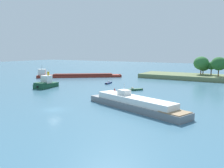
{
  "coord_description": "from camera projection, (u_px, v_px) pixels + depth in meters",
  "views": [
    {
      "loc": [
        35.85,
        -36.5,
        12.44
      ],
      "look_at": [
        -5.12,
        32.55,
        1.2
      ],
      "focal_mm": 38.85,
      "sensor_mm": 36.0,
      "label": 1
    }
  ],
  "objects": [
    {
      "name": "small_motorboat",
      "position": [
        108.0,
        83.0,
        90.86
      ],
      "size": [
        2.27,
        4.81,
        0.97
      ],
      "color": "navy",
      "rests_on": "ground"
    },
    {
      "name": "channel_buoy_red",
      "position": [
        115.0,
        92.0,
        68.03
      ],
      "size": [
        0.7,
        0.7,
        1.9
      ],
      "color": "red",
      "rests_on": "ground"
    },
    {
      "name": "fishing_skiff",
      "position": [
        134.0,
        90.0,
        75.33
      ],
      "size": [
        4.75,
        5.13,
        1.02
      ],
      "color": "#19472D",
      "rests_on": "ground"
    },
    {
      "name": "white_riverboat",
      "position": [
        135.0,
        103.0,
        51.27
      ],
      "size": [
        25.71,
        12.75,
        5.15
      ],
      "color": "slate",
      "rests_on": "ground"
    },
    {
      "name": "ground_plane",
      "position": [
        54.0,
        110.0,
        50.93
      ],
      "size": [
        400.0,
        400.0,
        0.0
      ],
      "primitive_type": "plane",
      "color": "teal"
    },
    {
      "name": "tugboat",
      "position": [
        46.0,
        84.0,
        80.64
      ],
      "size": [
        5.13,
        9.15,
        5.28
      ],
      "color": "#19472D",
      "rests_on": "ground"
    },
    {
      "name": "treeline_island",
      "position": [
        214.0,
        73.0,
        101.62
      ],
      "size": [
        54.94,
        16.95,
        9.7
      ],
      "color": "#66754C",
      "rests_on": "ground"
    },
    {
      "name": "cargo_barge",
      "position": [
        78.0,
        75.0,
        112.28
      ],
      "size": [
        34.01,
        26.68,
        5.67
      ],
      "color": "maroon",
      "rests_on": "ground"
    }
  ]
}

